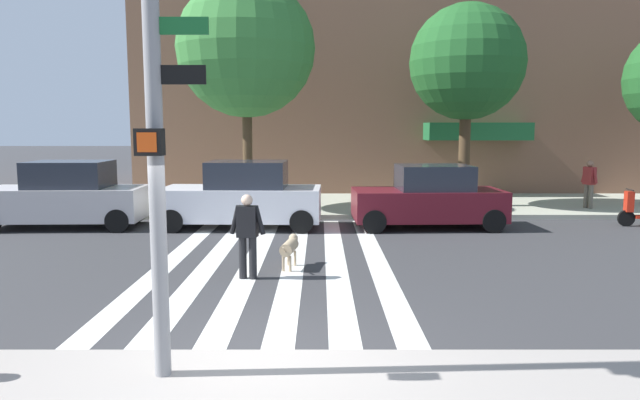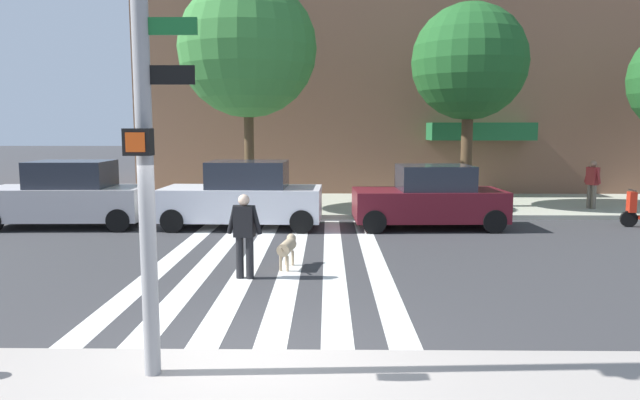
% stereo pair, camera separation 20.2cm
% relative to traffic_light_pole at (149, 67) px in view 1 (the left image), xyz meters
% --- Properties ---
extents(ground_plane, '(160.00, 160.00, 0.00)m').
position_rel_traffic_light_pole_xyz_m(ground_plane, '(1.00, 6.37, -3.52)').
color(ground_plane, '#353538').
extents(sidewalk_far, '(80.00, 6.00, 0.15)m').
position_rel_traffic_light_pole_xyz_m(sidewalk_far, '(1.00, 14.96, -3.45)').
color(sidewalk_far, '#AAAB98').
rests_on(sidewalk_far, ground_plane).
extents(crosswalk_stripes, '(4.95, 10.59, 0.01)m').
position_rel_traffic_light_pole_xyz_m(crosswalk_stripes, '(0.74, 6.37, -3.52)').
color(crosswalk_stripes, silver).
rests_on(crosswalk_stripes, ground_plane).
extents(traffic_light_pole, '(0.74, 0.46, 5.80)m').
position_rel_traffic_light_pole_xyz_m(traffic_light_pole, '(0.00, 0.00, 0.00)').
color(traffic_light_pole, gray).
rests_on(traffic_light_pole, sidewalk_near).
extents(parked_car_near_curb, '(4.55, 2.08, 1.94)m').
position_rel_traffic_light_pole_xyz_m(parked_car_near_curb, '(-5.62, 10.48, -2.61)').
color(parked_car_near_curb, '#BAB4B4').
rests_on(parked_car_near_curb, ground_plane).
extents(parked_car_behind_first, '(4.62, 2.14, 1.94)m').
position_rel_traffic_light_pole_xyz_m(parked_car_behind_first, '(-0.48, 10.48, -2.61)').
color(parked_car_behind_first, silver).
rests_on(parked_car_behind_first, ground_plane).
extents(parked_car_third_in_line, '(4.34, 2.14, 1.83)m').
position_rel_traffic_light_pole_xyz_m(parked_car_third_in_line, '(4.92, 10.48, -2.66)').
color(parked_car_third_in_line, '#5C131E').
rests_on(parked_car_third_in_line, ground_plane).
extents(street_tree_nearest, '(4.54, 4.54, 7.61)m').
position_rel_traffic_light_pole_xyz_m(street_tree_nearest, '(-0.67, 13.23, 1.96)').
color(street_tree_nearest, '#4C3823').
rests_on(street_tree_nearest, sidewalk_far).
extents(street_tree_middle, '(3.96, 3.96, 6.97)m').
position_rel_traffic_light_pole_xyz_m(street_tree_middle, '(6.80, 14.06, 1.59)').
color(street_tree_middle, '#4C3823').
rests_on(street_tree_middle, sidewalk_far).
extents(pedestrian_dog_walker, '(0.71, 0.29, 1.64)m').
position_rel_traffic_light_pole_xyz_m(pedestrian_dog_walker, '(0.36, 4.74, -2.59)').
color(pedestrian_dog_walker, black).
rests_on(pedestrian_dog_walker, ground_plane).
extents(dog_on_leash, '(0.37, 1.14, 0.65)m').
position_rel_traffic_light_pole_xyz_m(dog_on_leash, '(1.12, 5.61, -3.08)').
color(dog_on_leash, tan).
rests_on(dog_on_leash, ground_plane).
extents(pedestrian_bystander, '(0.36, 0.69, 1.64)m').
position_rel_traffic_light_pole_xyz_m(pedestrian_bystander, '(10.97, 13.50, -2.44)').
color(pedestrian_bystander, '#6B6051').
rests_on(pedestrian_bystander, sidewalk_far).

